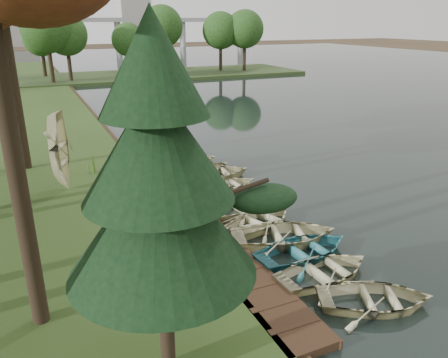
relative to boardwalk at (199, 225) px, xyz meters
name	(u,v)px	position (x,y,z in m)	size (l,w,h in m)	color
ground	(234,221)	(1.60, 0.00, -0.15)	(300.00, 300.00, 0.00)	#3D2F1D
water	(404,98)	(31.60, 20.00, -0.12)	(130.00, 200.00, 0.05)	black
boardwalk	(199,225)	(0.00, 0.00, 0.00)	(1.60, 16.00, 0.30)	#342214
peninsula	(136,76)	(9.60, 50.00, 0.08)	(50.00, 14.00, 0.45)	#2D401C
far_trees	(109,32)	(6.27, 50.00, 6.28)	(45.60, 5.60, 8.80)	black
bridge	(90,23)	(13.91, 120.00, 6.93)	(95.90, 4.00, 8.60)	#A5A5A0
building_a	(134,17)	(31.60, 140.00, 8.85)	(10.00, 8.00, 18.00)	#A5A5A0
building_b	(22,27)	(-3.40, 145.00, 5.85)	(8.00, 8.00, 12.00)	#A5A5A0
rowboat_0	(376,296)	(2.79, -7.00, 0.25)	(2.41, 3.37, 0.70)	beige
rowboat_1	(325,269)	(2.35, -5.18, 0.26)	(2.46, 3.44, 0.71)	beige
rowboat_2	(304,248)	(2.50, -3.78, 0.28)	(2.63, 3.68, 0.76)	teal
rowboat_3	(284,233)	(2.45, -2.55, 0.32)	(2.87, 4.02, 0.83)	beige
rowboat_4	(261,218)	(2.32, -0.97, 0.26)	(2.48, 3.47, 0.72)	beige
rowboat_5	(246,204)	(2.42, 0.56, 0.26)	(2.50, 3.50, 0.73)	beige
rowboat_6	(234,193)	(2.52, 1.91, 0.26)	(2.46, 3.45, 0.71)	beige
rowboat_7	(227,183)	(2.80, 3.32, 0.22)	(2.20, 3.09, 0.64)	beige
rowboat_8	(215,172)	(2.86, 5.04, 0.29)	(2.69, 3.77, 0.78)	beige
rowboat_9	(201,167)	(2.49, 6.07, 0.26)	(2.46, 3.44, 0.71)	beige
rowboat_10	(190,160)	(2.42, 7.62, 0.25)	(2.40, 3.35, 0.69)	beige
stored_rowboat	(66,182)	(-4.48, 5.98, 0.54)	(2.68, 3.76, 0.78)	beige
pine_tree	(159,177)	(-3.60, -7.40, 5.02)	(3.80, 3.80, 7.93)	black
reeds_0	(172,245)	(-1.83, -2.15, 0.58)	(0.60, 0.60, 0.86)	#3F661E
reeds_1	(140,234)	(-2.65, -1.02, 0.65)	(0.60, 0.60, 1.00)	#3F661E
reeds_2	(148,191)	(-1.24, 3.02, 0.61)	(0.60, 0.60, 0.92)	#3F661E
reeds_3	(91,164)	(-3.00, 7.94, 0.66)	(0.60, 0.60, 1.02)	#3F661E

